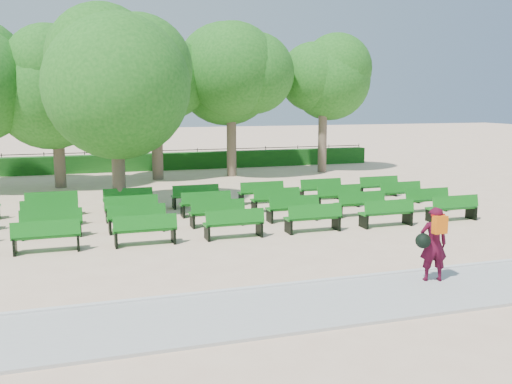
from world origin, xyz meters
The scene contains 9 objects.
ground centered at (0.00, 0.00, 0.00)m, with size 120.00×120.00×0.00m, color beige.
paving centered at (0.00, -7.40, 0.03)m, with size 30.00×2.20×0.06m, color #AFB0AB.
curb centered at (0.00, -6.25, 0.05)m, with size 30.00×0.12×0.10m, color silver.
hedge centered at (0.00, 14.00, 0.45)m, with size 26.00×0.70×0.90m, color #165015.
fence centered at (0.00, 14.40, 0.00)m, with size 26.00×0.10×1.02m, color black, non-canonical shape.
tree_line centered at (0.00, 10.00, 0.00)m, with size 21.80×6.80×7.04m, color #246B1C, non-canonical shape.
bench_array centered at (0.46, 0.53, 0.08)m, with size 1.67×0.62×1.03m.
tree_among centered at (-2.16, 2.91, 4.36)m, with size 4.72×4.72×6.50m.
person centered at (3.34, -6.91, 0.86)m, with size 0.77×0.51×1.55m.
Camera 1 is at (-3.61, -16.60, 3.78)m, focal length 40.00 mm.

